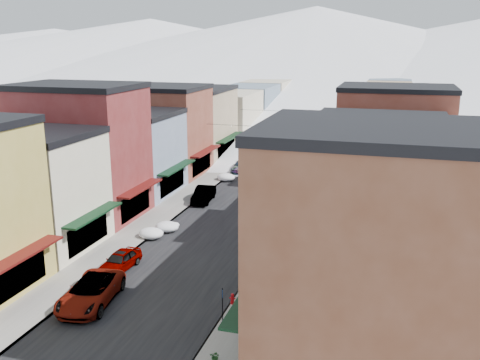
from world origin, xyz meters
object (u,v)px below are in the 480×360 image
Objects in this scene: car_silver_sedan at (120,260)px; trash_can at (304,206)px; car_dark_hatch at (204,194)px; fire_hydrant at (233,299)px; car_green_sedan at (263,219)px; car_white_suv at (91,292)px; streetlamp_near at (285,196)px.

car_silver_sedan is 4.30× the size of trash_can.
car_dark_hatch is 6.91× the size of fire_hydrant.
car_dark_hatch is at bearing 177.18° from trash_can.
trash_can is at bearing -112.51° from car_green_sedan.
car_white_suv is 1.26× the size of car_dark_hatch.
car_dark_hatch and car_green_sedan have the same top height.
streetlamp_near reaches higher than car_white_suv.
car_silver_sedan is 0.87× the size of car_green_sedan.
fire_hydrant is at bearing -71.44° from car_dark_hatch.
car_white_suv reaches higher than fire_hydrant.
car_white_suv is at bearing 72.82° from car_green_sedan.
streetlamp_near reaches higher than car_green_sedan.
car_green_sedan reaches higher than fire_hydrant.
fire_hydrant is at bearing 6.97° from car_white_suv.
car_dark_hatch is at bearing -31.84° from car_green_sedan.
fire_hydrant is (9.50, -2.96, -0.24)m from car_silver_sedan.
car_silver_sedan is at bearing 90.88° from car_white_suv.
car_dark_hatch is at bearing 84.21° from car_white_suv.
trash_can is at bearing 58.62° from car_white_suv.
car_green_sedan is at bearing 60.39° from car_silver_sedan.
car_dark_hatch reaches higher than trash_can.
trash_can is at bearing 62.12° from car_silver_sedan.
car_white_suv is at bearing -115.14° from streetlamp_near.
streetlamp_near reaches higher than car_silver_sedan.
car_green_sedan is 4.97× the size of trash_can.
streetlamp_near is (8.70, 18.54, 1.84)m from car_white_suv.
car_green_sedan is at bearing 59.93° from car_white_suv.
car_white_suv is 8.74× the size of fire_hydrant.
car_dark_hatch is (0.00, 17.70, 0.08)m from car_silver_sedan.
car_silver_sedan is at bearing -121.67° from trash_can.
streetlamp_near reaches higher than trash_can.
car_green_sedan is 6.03m from trash_can.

